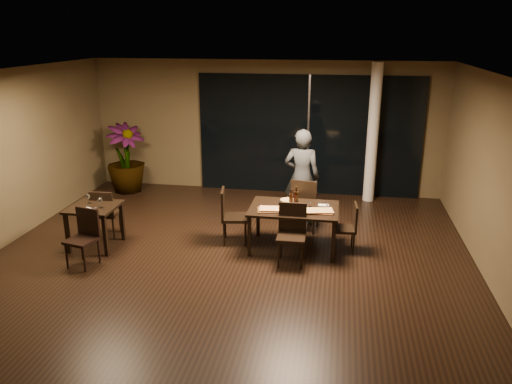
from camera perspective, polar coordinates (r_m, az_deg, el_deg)
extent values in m
plane|color=black|center=(8.21, -3.35, -8.19)|extent=(8.00, 8.00, 0.00)
cube|color=brown|center=(11.54, 1.04, 7.46)|extent=(8.00, 0.10, 3.00)
cube|color=brown|center=(4.14, -16.73, -13.80)|extent=(8.00, 0.10, 3.00)
cube|color=brown|center=(7.83, 26.68, 0.31)|extent=(0.10, 8.00, 3.00)
cube|color=white|center=(7.39, -3.79, 13.30)|extent=(8.00, 8.00, 0.04)
cube|color=black|center=(11.38, 5.98, 6.44)|extent=(5.00, 0.06, 2.70)
cylinder|color=silver|center=(11.04, 13.20, 6.50)|extent=(0.24, 0.24, 3.00)
cube|color=black|center=(8.50, 4.36, -1.91)|extent=(1.50, 1.00, 0.04)
cube|color=black|center=(8.32, -0.75, -5.09)|extent=(0.06, 0.06, 0.71)
cube|color=black|center=(8.21, 8.82, -5.67)|extent=(0.06, 0.06, 0.71)
cube|color=black|center=(9.13, 0.25, -2.94)|extent=(0.06, 0.06, 0.71)
cube|color=black|center=(9.02, 8.94, -3.44)|extent=(0.06, 0.06, 0.71)
cube|color=black|center=(9.00, -18.07, -1.65)|extent=(0.80, 0.80, 0.04)
cube|color=black|center=(9.01, -20.74, -4.46)|extent=(0.06, 0.06, 0.71)
cube|color=black|center=(8.70, -16.85, -4.86)|extent=(0.06, 0.06, 0.71)
cube|color=black|center=(9.56, -18.74, -2.95)|extent=(0.06, 0.06, 0.71)
cube|color=black|center=(9.26, -15.02, -3.27)|extent=(0.06, 0.06, 0.71)
cube|color=black|center=(9.41, 5.72, -1.51)|extent=(0.54, 0.54, 0.05)
cylinder|color=black|center=(9.64, 7.06, -2.62)|extent=(0.04, 0.04, 0.49)
cylinder|color=black|center=(9.71, 4.80, -2.38)|extent=(0.04, 0.04, 0.49)
cylinder|color=black|center=(9.28, 6.59, -3.44)|extent=(0.04, 0.04, 0.49)
cylinder|color=black|center=(9.36, 4.24, -3.18)|extent=(0.04, 0.04, 0.49)
cube|color=black|center=(9.12, 5.47, -0.35)|extent=(0.48, 0.11, 0.54)
cube|color=black|center=(8.04, 4.04, -5.16)|extent=(0.46, 0.46, 0.05)
cylinder|color=black|center=(7.99, 2.56, -7.13)|extent=(0.04, 0.04, 0.46)
cylinder|color=black|center=(7.96, 5.23, -7.28)|extent=(0.04, 0.04, 0.46)
cylinder|color=black|center=(8.32, 2.84, -6.06)|extent=(0.04, 0.04, 0.46)
cylinder|color=black|center=(8.30, 5.40, -6.20)|extent=(0.04, 0.04, 0.46)
cube|color=black|center=(8.14, 4.21, -2.93)|extent=(0.45, 0.05, 0.51)
cube|color=black|center=(8.83, -2.43, -2.94)|extent=(0.53, 0.53, 0.05)
cylinder|color=black|center=(8.74, -1.22, -4.80)|extent=(0.04, 0.04, 0.47)
cylinder|color=black|center=(9.08, -1.19, -3.89)|extent=(0.04, 0.04, 0.47)
cylinder|color=black|center=(8.75, -3.67, -4.80)|extent=(0.04, 0.04, 0.47)
cylinder|color=black|center=(9.09, -3.54, -3.88)|extent=(0.04, 0.04, 0.47)
cube|color=black|center=(8.75, -3.80, -1.35)|extent=(0.12, 0.46, 0.52)
cube|color=black|center=(8.64, 10.03, -4.17)|extent=(0.42, 0.42, 0.04)
cylinder|color=black|center=(8.85, 8.85, -4.95)|extent=(0.03, 0.03, 0.40)
cylinder|color=black|center=(8.56, 8.95, -5.79)|extent=(0.03, 0.03, 0.40)
cylinder|color=black|center=(8.88, 10.92, -5.00)|extent=(0.03, 0.03, 0.40)
cylinder|color=black|center=(8.58, 11.10, -5.84)|extent=(0.03, 0.03, 0.40)
cube|color=black|center=(8.57, 11.30, -2.82)|extent=(0.06, 0.39, 0.45)
cube|color=black|center=(9.51, -16.71, -2.39)|extent=(0.45, 0.45, 0.05)
cylinder|color=black|center=(9.67, -15.28, -3.27)|extent=(0.03, 0.03, 0.43)
cylinder|color=black|center=(9.79, -17.17, -3.17)|extent=(0.03, 0.03, 0.43)
cylinder|color=black|center=(9.37, -15.99, -4.03)|extent=(0.03, 0.03, 0.43)
cylinder|color=black|center=(9.50, -17.93, -3.91)|extent=(0.03, 0.03, 0.43)
cube|color=black|center=(9.26, -17.26, -1.41)|extent=(0.42, 0.07, 0.48)
cube|color=black|center=(8.43, -19.33, -5.25)|extent=(0.51, 0.51, 0.05)
cylinder|color=black|center=(8.52, -20.84, -6.81)|extent=(0.03, 0.03, 0.44)
cylinder|color=black|center=(8.29, -19.05, -7.28)|extent=(0.03, 0.03, 0.44)
cylinder|color=black|center=(8.75, -19.30, -5.96)|extent=(0.03, 0.03, 0.44)
cylinder|color=black|center=(8.53, -17.52, -6.40)|extent=(0.03, 0.03, 0.44)
cube|color=black|center=(8.48, -18.64, -3.28)|extent=(0.43, 0.13, 0.49)
imported|color=#2A2D2F|center=(9.61, 5.25, 1.72)|extent=(0.66, 0.46, 1.87)
imported|color=#244F1A|center=(11.94, -14.65, 3.75)|extent=(1.22, 1.22, 1.58)
cube|color=#472C17|center=(8.34, 2.22, -2.07)|extent=(0.64, 0.40, 0.01)
cube|color=#4D2C18|center=(8.32, 6.94, -2.26)|extent=(0.54, 0.28, 0.01)
cylinder|color=red|center=(8.82, 3.69, -0.95)|extent=(0.27, 0.27, 0.01)
cylinder|color=white|center=(8.54, 2.81, -1.34)|extent=(0.07, 0.07, 0.08)
cylinder|color=white|center=(8.54, 6.01, -1.42)|extent=(0.07, 0.07, 0.09)
cube|color=white|center=(8.34, 7.89, -2.24)|extent=(0.19, 0.13, 0.01)
cube|color=silver|center=(8.64, 7.73, -1.52)|extent=(0.18, 0.10, 0.01)
cube|color=white|center=(8.84, -18.60, -1.88)|extent=(0.21, 0.17, 0.01)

